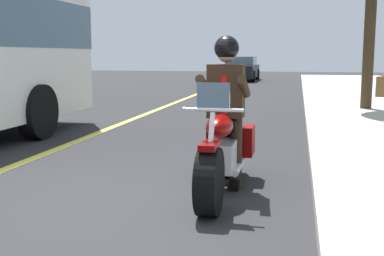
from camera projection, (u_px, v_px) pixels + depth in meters
ground_plane at (111, 208)px, 4.95m from camera, size 80.00×80.00×0.00m
motorcycle_main at (223, 152)px, 5.47m from camera, size 2.21×0.60×1.26m
rider_main at (226, 98)px, 5.56m from camera, size 0.62×0.54×1.74m
car_silver at (241, 69)px, 28.78m from camera, size 4.60×1.92×1.40m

